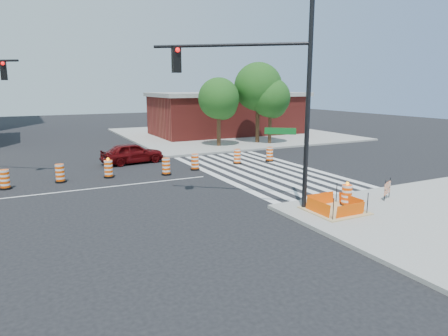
# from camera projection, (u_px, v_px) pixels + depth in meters

# --- Properties ---
(ground) EXTENTS (120.00, 120.00, 0.00)m
(ground) POSITION_uv_depth(u_px,v_px,m) (79.00, 190.00, 20.54)
(ground) COLOR black
(ground) RESTS_ON ground
(sidewalk_ne) EXTENTS (22.00, 22.00, 0.15)m
(sidewalk_ne) POSITION_uv_depth(u_px,v_px,m) (228.00, 134.00, 44.21)
(sidewalk_ne) COLOR gray
(sidewalk_ne) RESTS_ON ground
(crosswalk_east) EXTENTS (6.75, 13.50, 0.01)m
(crosswalk_east) POSITION_uv_depth(u_px,v_px,m) (260.00, 170.00, 25.37)
(crosswalk_east) COLOR silver
(crosswalk_east) RESTS_ON ground
(lane_centerline) EXTENTS (14.00, 0.12, 0.01)m
(lane_centerline) POSITION_uv_depth(u_px,v_px,m) (79.00, 190.00, 20.54)
(lane_centerline) COLOR silver
(lane_centerline) RESTS_ON ground
(excavation_pit) EXTENTS (2.20, 2.20, 0.90)m
(excavation_pit) POSITION_uv_depth(u_px,v_px,m) (334.00, 209.00, 16.59)
(excavation_pit) COLOR tan
(excavation_pit) RESTS_ON ground
(brick_storefront) EXTENTS (16.50, 8.50, 4.60)m
(brick_storefront) POSITION_uv_depth(u_px,v_px,m) (228.00, 114.00, 43.76)
(brick_storefront) COLOR maroon
(brick_storefront) RESTS_ON ground
(red_coupe) EXTENTS (4.43, 2.25, 1.45)m
(red_coupe) POSITION_uv_depth(u_px,v_px,m) (132.00, 153.00, 27.61)
(red_coupe) COLOR #4F0608
(red_coupe) RESTS_ON ground
(signal_pole_se) EXTENTS (5.24, 4.23, 8.71)m
(signal_pole_se) POSITION_uv_depth(u_px,v_px,m) (264.00, 84.00, 16.37)
(signal_pole_se) COLOR black
(signal_pole_se) RESTS_ON ground
(pit_drum) EXTENTS (0.54, 0.54, 1.07)m
(pit_drum) POSITION_uv_depth(u_px,v_px,m) (347.00, 196.00, 17.27)
(pit_drum) COLOR black
(pit_drum) RESTS_ON ground
(barricade) EXTENTS (0.75, 0.38, 0.96)m
(barricade) POSITION_uv_depth(u_px,v_px,m) (387.00, 188.00, 18.26)
(barricade) COLOR #FF5005
(barricade) RESTS_ON ground
(tree_north_c) EXTENTS (3.60, 3.54, 6.01)m
(tree_north_c) POSITION_uv_depth(u_px,v_px,m) (219.00, 101.00, 34.23)
(tree_north_c) COLOR #382314
(tree_north_c) RESTS_ON ground
(tree_north_d) EXTENTS (4.36, 4.36, 7.40)m
(tree_north_d) POSITION_uv_depth(u_px,v_px,m) (258.00, 90.00, 36.19)
(tree_north_d) COLOR #382314
(tree_north_d) RESTS_ON ground
(tree_north_e) EXTENTS (3.55, 3.55, 6.04)m
(tree_north_e) POSITION_uv_depth(u_px,v_px,m) (271.00, 100.00, 35.84)
(tree_north_e) COLOR #382314
(tree_north_e) RESTS_ON ground
(median_drum_3) EXTENTS (0.60, 0.60, 1.02)m
(median_drum_3) POSITION_uv_depth(u_px,v_px,m) (5.00, 180.00, 20.67)
(median_drum_3) COLOR black
(median_drum_3) RESTS_ON ground
(median_drum_4) EXTENTS (0.60, 0.60, 1.02)m
(median_drum_4) POSITION_uv_depth(u_px,v_px,m) (60.00, 174.00, 22.13)
(median_drum_4) COLOR black
(median_drum_4) RESTS_ON ground
(median_drum_5) EXTENTS (0.60, 0.60, 1.18)m
(median_drum_5) POSITION_uv_depth(u_px,v_px,m) (109.00, 169.00, 23.30)
(median_drum_5) COLOR black
(median_drum_5) RESTS_ON ground
(median_drum_6) EXTENTS (0.60, 0.60, 1.02)m
(median_drum_6) POSITION_uv_depth(u_px,v_px,m) (166.00, 167.00, 24.02)
(median_drum_6) COLOR black
(median_drum_6) RESTS_ON ground
(median_drum_7) EXTENTS (0.60, 0.60, 1.02)m
(median_drum_7) POSITION_uv_depth(u_px,v_px,m) (195.00, 163.00, 25.44)
(median_drum_7) COLOR black
(median_drum_7) RESTS_ON ground
(median_drum_8) EXTENTS (0.60, 0.60, 1.02)m
(median_drum_8) POSITION_uv_depth(u_px,v_px,m) (237.00, 157.00, 27.42)
(median_drum_8) COLOR black
(median_drum_8) RESTS_ON ground
(median_drum_9) EXTENTS (0.60, 0.60, 1.02)m
(median_drum_9) POSITION_uv_depth(u_px,v_px,m) (270.00, 155.00, 28.34)
(median_drum_9) COLOR black
(median_drum_9) RESTS_ON ground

